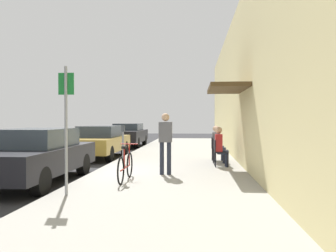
# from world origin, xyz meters

# --- Properties ---
(ground_plane) EXTENTS (60.00, 60.00, 0.00)m
(ground_plane) POSITION_xyz_m (0.00, 0.00, 0.00)
(ground_plane) COLOR #2D2D30
(sidewalk_slab) EXTENTS (4.50, 32.00, 0.12)m
(sidewalk_slab) POSITION_xyz_m (2.25, 2.00, 0.06)
(sidewalk_slab) COLOR #9E9B93
(sidewalk_slab) RESTS_ON ground_plane
(building_facade) EXTENTS (1.40, 32.00, 5.77)m
(building_facade) POSITION_xyz_m (4.65, 1.99, 2.89)
(building_facade) COLOR beige
(building_facade) RESTS_ON ground_plane
(parked_car_0) EXTENTS (1.80, 4.40, 1.41)m
(parked_car_0) POSITION_xyz_m (-1.10, -1.06, 0.73)
(parked_car_0) COLOR black
(parked_car_0) RESTS_ON ground_plane
(parked_car_1) EXTENTS (1.80, 4.40, 1.37)m
(parked_car_1) POSITION_xyz_m (-1.10, 4.71, 0.71)
(parked_car_1) COLOR #A58433
(parked_car_1) RESTS_ON ground_plane
(parked_car_2) EXTENTS (1.80, 4.40, 1.40)m
(parked_car_2) POSITION_xyz_m (-1.10, 10.77, 0.74)
(parked_car_2) COLOR black
(parked_car_2) RESTS_ON ground_plane
(parking_meter) EXTENTS (0.12, 0.10, 1.32)m
(parking_meter) POSITION_xyz_m (0.45, 2.27, 0.89)
(parking_meter) COLOR slate
(parking_meter) RESTS_ON sidewalk_slab
(street_sign) EXTENTS (0.32, 0.06, 2.60)m
(street_sign) POSITION_xyz_m (0.40, -2.82, 1.64)
(street_sign) COLOR gray
(street_sign) RESTS_ON sidewalk_slab
(bicycle_0) EXTENTS (0.46, 1.71, 0.90)m
(bicycle_0) POSITION_xyz_m (1.27, -1.19, 0.48)
(bicycle_0) COLOR black
(bicycle_0) RESTS_ON sidewalk_slab
(cafe_chair_0) EXTENTS (0.44, 0.44, 0.87)m
(cafe_chair_0) POSITION_xyz_m (3.75, 1.61, 0.62)
(cafe_chair_0) COLOR black
(cafe_chair_0) RESTS_ON sidewalk_slab
(seated_patron_0) EXTENTS (0.43, 0.36, 1.29)m
(seated_patron_0) POSITION_xyz_m (3.81, 1.61, 0.82)
(seated_patron_0) COLOR #232838
(seated_patron_0) RESTS_ON sidewalk_slab
(cafe_chair_1) EXTENTS (0.49, 0.49, 0.87)m
(cafe_chair_1) POSITION_xyz_m (3.75, 2.54, 0.62)
(cafe_chair_1) COLOR black
(cafe_chair_1) RESTS_ON sidewalk_slab
(seated_patron_1) EXTENTS (0.46, 0.40, 1.29)m
(seated_patron_1) POSITION_xyz_m (3.81, 2.53, 0.82)
(seated_patron_1) COLOR #232838
(seated_patron_1) RESTS_ON sidewalk_slab
(cafe_chair_2) EXTENTS (0.49, 0.49, 0.87)m
(cafe_chair_2) POSITION_xyz_m (3.75, 3.34, 0.62)
(cafe_chair_2) COLOR black
(cafe_chair_2) RESTS_ON sidewalk_slab
(seated_patron_2) EXTENTS (0.46, 0.40, 1.29)m
(seated_patron_2) POSITION_xyz_m (3.81, 3.33, 0.82)
(seated_patron_2) COLOR #232838
(seated_patron_2) RESTS_ON sidewalk_slab
(pedestrian_standing) EXTENTS (0.36, 0.22, 1.70)m
(pedestrian_standing) POSITION_xyz_m (2.17, -0.13, 1.12)
(pedestrian_standing) COLOR #232838
(pedestrian_standing) RESTS_ON sidewalk_slab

